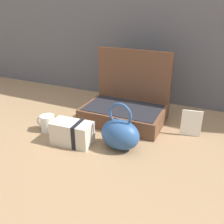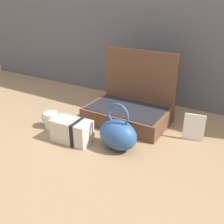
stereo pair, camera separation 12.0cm
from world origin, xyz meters
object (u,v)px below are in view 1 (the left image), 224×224
(info_card_left, at_px, (191,123))
(coffee_mug, at_px, (47,123))
(open_suitcase, at_px, (126,106))
(cream_toiletry_bag, at_px, (73,133))
(teal_pouch_handbag, at_px, (120,134))

(info_card_left, bearing_deg, coffee_mug, -168.91)
(open_suitcase, xyz_separation_m, cream_toiletry_bag, (-0.13, -0.35, -0.03))
(cream_toiletry_bag, relative_size, info_card_left, 1.42)
(teal_pouch_handbag, relative_size, coffee_mug, 2.09)
(teal_pouch_handbag, height_order, cream_toiletry_bag, teal_pouch_handbag)
(cream_toiletry_bag, bearing_deg, open_suitcase, 68.97)
(cream_toiletry_bag, xyz_separation_m, coffee_mug, (-0.19, 0.06, -0.01))
(teal_pouch_handbag, xyz_separation_m, info_card_left, (0.28, 0.25, -0.01))
(open_suitcase, xyz_separation_m, info_card_left, (0.36, -0.04, -0.01))
(coffee_mug, relative_size, info_card_left, 0.79)
(info_card_left, bearing_deg, cream_toiletry_bag, -157.35)
(info_card_left, bearing_deg, teal_pouch_handbag, -146.74)
(open_suitcase, height_order, teal_pouch_handbag, open_suitcase)
(open_suitcase, xyz_separation_m, coffee_mug, (-0.32, -0.29, -0.04))
(open_suitcase, relative_size, teal_pouch_handbag, 1.93)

